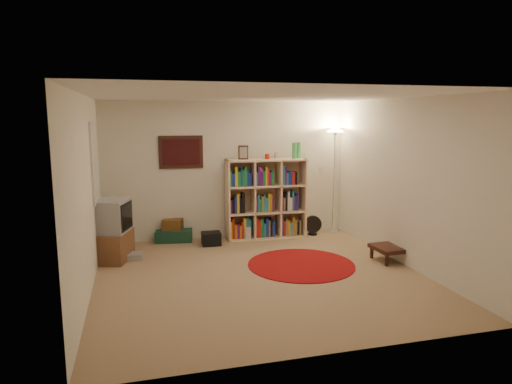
# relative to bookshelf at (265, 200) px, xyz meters

# --- Properties ---
(room) EXTENTS (4.54, 4.54, 2.54)m
(room) POSITION_rel_bookshelf_xyz_m (-0.69, -1.94, 0.55)
(room) COLOR #9A7B5A
(room) RESTS_ON ground
(bookshelf) EXTENTS (1.47, 0.45, 1.75)m
(bookshelf) POSITION_rel_bookshelf_xyz_m (0.00, 0.00, 0.00)
(bookshelf) COLOR #FFD4AA
(bookshelf) RESTS_ON ground
(floor_lamp) EXTENTS (0.44, 0.44, 2.01)m
(floor_lamp) POSITION_rel_bookshelf_xyz_m (1.39, 0.05, 0.96)
(floor_lamp) COLOR white
(floor_lamp) RESTS_ON ground
(floor_fan) EXTENTS (0.33, 0.20, 0.37)m
(floor_fan) POSITION_rel_bookshelf_xyz_m (0.93, -0.07, -0.52)
(floor_fan) COLOR black
(floor_fan) RESTS_ON ground
(tv_stand) EXTENTS (0.64, 0.77, 0.96)m
(tv_stand) POSITION_rel_bookshelf_xyz_m (-2.65, -0.73, -0.24)
(tv_stand) COLOR brown
(tv_stand) RESTS_ON ground
(dvd_box) EXTENTS (0.31, 0.26, 0.10)m
(dvd_box) POSITION_rel_bookshelf_xyz_m (-2.38, -0.74, -0.66)
(dvd_box) COLOR #9C9B9F
(dvd_box) RESTS_ON ground
(suitcase) EXTENTS (0.70, 0.51, 0.21)m
(suitcase) POSITION_rel_bookshelf_xyz_m (-1.65, 0.19, -0.60)
(suitcase) COLOR #133628
(suitcase) RESTS_ON ground
(wicker_basket) EXTENTS (0.40, 0.34, 0.19)m
(wicker_basket) POSITION_rel_bookshelf_xyz_m (-1.67, 0.18, -0.40)
(wicker_basket) COLOR #5A3816
(wicker_basket) RESTS_ON suitcase
(duffel_bag) EXTENTS (0.34, 0.28, 0.23)m
(duffel_bag) POSITION_rel_bookshelf_xyz_m (-1.05, -0.26, -0.59)
(duffel_bag) COLOR black
(duffel_bag) RESTS_ON ground
(paper_towel) EXTENTS (0.12, 0.12, 0.24)m
(paper_towel) POSITION_rel_bookshelf_xyz_m (-0.36, -0.14, -0.59)
(paper_towel) COLOR silver
(paper_towel) RESTS_ON ground
(red_rug) EXTENTS (1.62, 1.62, 0.01)m
(red_rug) POSITION_rel_bookshelf_xyz_m (0.10, -1.69, -0.70)
(red_rug) COLOR maroon
(red_rug) RESTS_ON ground
(side_table) EXTENTS (0.55, 0.55, 0.24)m
(side_table) POSITION_rel_bookshelf_xyz_m (1.51, -1.85, -0.51)
(side_table) COLOR black
(side_table) RESTS_ON ground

